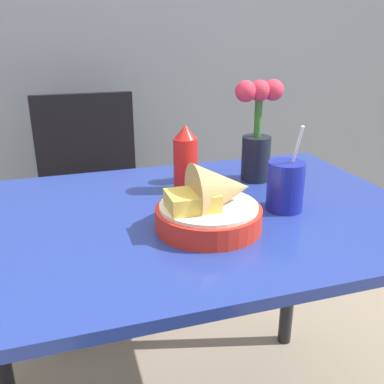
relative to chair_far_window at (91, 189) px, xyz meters
The scene contains 6 objects.
dining_table 0.82m from the chair_far_window, 78.91° to the right, with size 1.12×0.74×0.74m.
chair_far_window is the anchor object (origin of this frame).
food_basket 0.95m from the chair_far_window, 77.57° to the right, with size 0.23×0.23×0.15m.
ketchup_bottle 0.75m from the chair_far_window, 72.49° to the right, with size 0.06×0.06×0.18m.
drink_cup 0.97m from the chair_far_window, 65.15° to the right, with size 0.09×0.09×0.21m.
flower_vase 0.84m from the chair_far_window, 56.45° to the right, with size 0.14×0.08×0.28m.
Camera 1 is at (-0.25, -0.88, 1.15)m, focal length 40.00 mm.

